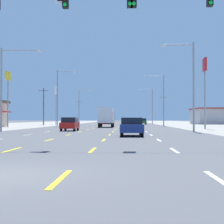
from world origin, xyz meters
name	(u,v)px	position (x,y,z in m)	size (l,w,h in m)	color
ground_plane	(111,126)	(0.00, 66.00, 0.00)	(572.00, 572.00, 0.00)	#4C4C4F
lane_markings	(117,123)	(0.00, 104.50, 0.01)	(10.64, 227.60, 0.01)	white
signal_span_wire	(69,37)	(0.18, 10.17, 5.63)	(25.57, 0.53, 9.12)	brown
sedan_inner_right_nearest	(132,127)	(3.59, 20.24, 0.76)	(1.80, 4.50, 1.46)	navy
hatchback_inner_left_near	(70,124)	(-3.33, 32.55, 0.78)	(1.72, 3.90, 1.54)	red
box_truck_center_turn_mid	(106,116)	(-0.21, 51.02, 1.84)	(2.40, 7.20, 3.23)	maroon
sedan_far_left_midfar	(74,122)	(-7.18, 61.29, 0.76)	(1.80, 4.50, 1.46)	maroon
hatchback_far_right_far	(143,121)	(7.16, 82.27, 0.78)	(1.72, 3.90, 1.54)	#235B2D
hatchback_inner_right_farther	(127,121)	(3.35, 121.73, 0.78)	(1.72, 3.90, 1.54)	#235B2D
storefront_right_row_2	(217,116)	(27.80, 91.12, 2.16)	(12.95, 14.95, 4.30)	#B2B2B7
pole_sign_left_row_1	(8,84)	(-17.00, 51.95, 7.25)	(0.24, 2.57, 9.41)	gray
pole_sign_left_row_2	(56,95)	(-14.27, 79.70, 7.26)	(0.24, 2.23, 9.45)	gray
pole_sign_right_row_1	(205,76)	(13.80, 41.01, 7.15)	(0.24, 1.75, 9.66)	gray
streetlight_left_row_0	(6,82)	(-9.65, 29.31, 5.26)	(4.43, 0.26, 8.93)	gray
streetlight_right_row_0	(190,80)	(9.82, 29.31, 5.37)	(3.48, 0.26, 9.37)	gray
streetlight_left_row_1	(59,94)	(-9.82, 60.18, 6.10)	(3.74, 0.26, 10.72)	gray
streetlight_right_row_1	(161,96)	(9.69, 60.18, 5.67)	(4.43, 0.26, 9.74)	gray
streetlight_left_row_2	(80,104)	(-9.77, 91.06, 5.49)	(3.84, 0.26, 9.52)	gray
streetlight_right_row_2	(151,103)	(9.69, 91.06, 5.68)	(4.40, 0.26, 9.75)	gray
utility_pole_left_row_1	(44,106)	(-15.20, 70.42, 4.30)	(2.20, 0.26, 8.22)	brown
utility_pole_right_row_2	(164,109)	(14.78, 106.79, 4.66)	(2.20, 0.26, 8.94)	brown
utility_pole_left_row_3	(79,111)	(-15.53, 131.41, 4.50)	(2.20, 0.26, 8.62)	brown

